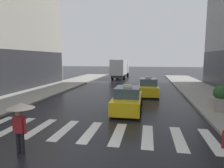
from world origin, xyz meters
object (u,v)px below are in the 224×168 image
Objects in this scene: planter_near_corner at (220,99)px; taxi_second at (148,87)px; pedestrian_with_umbrella at (20,114)px; box_truck at (120,68)px; taxi_lead at (128,100)px.

taxi_second is at bearing 130.91° from planter_near_corner.
pedestrian_with_umbrella is (-4.49, -12.84, 0.79)m from taxi_second.
taxi_second is 15.06m from box_truck.
taxi_lead is at bearing -102.34° from taxi_second.
pedestrian_with_umbrella is at bearing -115.03° from taxi_lead.
box_truck is 4.74× the size of planter_near_corner.
box_truck is at bearing 116.00° from planter_near_corner.
box_truck is at bearing 90.84° from pedestrian_with_umbrella.
taxi_lead is 2.35× the size of pedestrian_with_umbrella.
taxi_second is 2.38× the size of pedestrian_with_umbrella.
pedestrian_with_umbrella is at bearing -140.91° from planter_near_corner.
box_truck reaches higher than taxi_lead.
box_truck is (-3.56, 20.26, 1.13)m from taxi_lead.
pedestrian_with_umbrella is (0.40, -27.04, -0.34)m from box_truck.
box_truck is 3.91× the size of pedestrian_with_umbrella.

